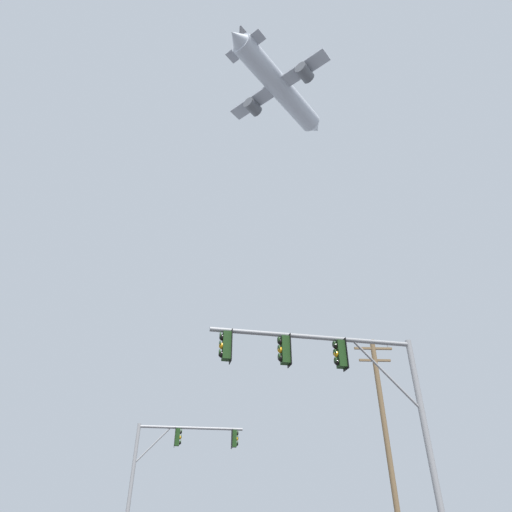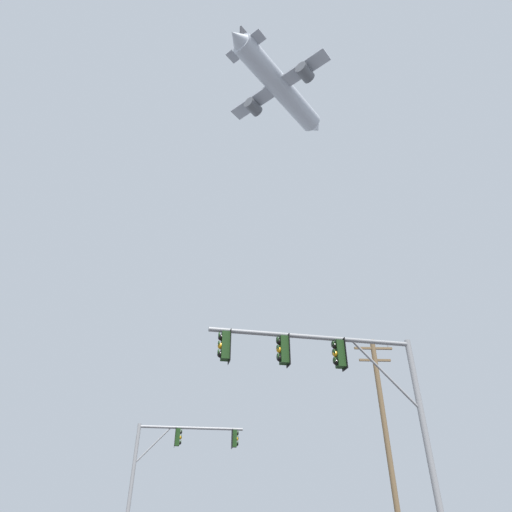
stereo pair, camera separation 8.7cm
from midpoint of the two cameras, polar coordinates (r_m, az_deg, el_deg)
signal_pole_near at (r=14.53m, az=11.23°, el=-15.83°), size 7.04×1.34×6.70m
signal_pole_far at (r=26.53m, az=-10.77°, el=-24.46°), size 6.01×0.99×5.88m
utility_pole at (r=24.94m, az=17.05°, el=-21.11°), size 2.20×0.28×10.15m
airplane at (r=64.61m, az=3.25°, el=21.75°), size 15.67×17.22×5.66m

